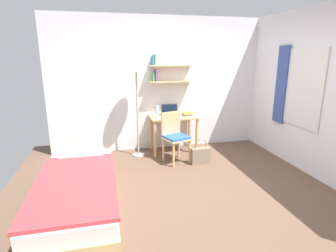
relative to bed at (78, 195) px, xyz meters
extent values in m
plane|color=brown|center=(1.52, 0.16, -0.24)|extent=(5.28, 5.28, 0.00)
cube|color=white|center=(1.52, 2.19, 1.06)|extent=(4.40, 0.05, 2.60)
cube|color=tan|center=(1.66, 2.05, 1.13)|extent=(0.85, 0.22, 0.02)
cube|color=#4CA856|center=(1.31, 2.07, 1.23)|extent=(0.03, 0.15, 0.17)
cube|color=purple|center=(1.35, 2.07, 1.25)|extent=(0.02, 0.17, 0.22)
cube|color=tan|center=(1.66, 2.05, 1.43)|extent=(0.85, 0.22, 0.02)
cube|color=#3384C6|center=(1.30, 2.07, 1.54)|extent=(0.02, 0.16, 0.18)
cube|color=#4CA856|center=(1.35, 2.08, 1.54)|extent=(0.03, 0.14, 0.20)
cube|color=white|center=(3.54, 0.16, 1.06)|extent=(0.05, 4.40, 2.60)
cube|color=silver|center=(3.50, 0.64, 1.11)|extent=(0.02, 0.85, 1.26)
cube|color=white|center=(3.51, 0.64, 1.11)|extent=(0.01, 0.79, 1.20)
cube|color=#384C93|center=(3.48, 1.18, 1.11)|extent=(0.03, 0.28, 1.36)
cube|color=tan|center=(0.00, -0.01, -0.10)|extent=(0.89, 2.04, 0.28)
cube|color=silver|center=(0.00, -0.01, 0.12)|extent=(0.85, 1.98, 0.16)
cube|color=#DB383D|center=(0.00, -0.13, 0.22)|extent=(0.90, 1.67, 0.04)
cube|color=white|center=(0.00, 0.79, 0.25)|extent=(0.62, 0.28, 0.10)
cube|color=tan|center=(1.66, 1.86, 0.47)|extent=(0.91, 0.56, 0.03)
cylinder|color=tan|center=(1.25, 1.63, 0.11)|extent=(0.06, 0.06, 0.69)
cylinder|color=tan|center=(2.07, 1.63, 0.11)|extent=(0.06, 0.06, 0.69)
cylinder|color=tan|center=(1.25, 2.09, 0.11)|extent=(0.06, 0.06, 0.69)
cylinder|color=tan|center=(2.07, 2.09, 0.11)|extent=(0.06, 0.06, 0.69)
cube|color=tan|center=(1.57, 1.30, 0.20)|extent=(0.52, 0.52, 0.03)
cube|color=blue|center=(1.57, 1.30, 0.23)|extent=(0.48, 0.48, 0.04)
cube|color=tan|center=(1.51, 1.47, 0.45)|extent=(0.38, 0.16, 0.40)
cylinder|color=tan|center=(1.46, 1.08, -0.03)|extent=(0.04, 0.04, 0.43)
cylinder|color=tan|center=(1.79, 1.19, -0.03)|extent=(0.04, 0.04, 0.43)
cylinder|color=tan|center=(1.36, 1.40, -0.03)|extent=(0.04, 0.04, 0.43)
cylinder|color=tan|center=(1.68, 1.51, -0.03)|extent=(0.04, 0.04, 0.43)
cylinder|color=#B2A893|center=(0.95, 1.78, -0.23)|extent=(0.24, 0.24, 0.02)
cylinder|color=#B2A893|center=(0.95, 1.78, 0.57)|extent=(0.03, 0.03, 1.56)
cone|color=silver|center=(0.95, 1.78, 1.46)|extent=(0.37, 0.37, 0.22)
cube|color=#2D2D33|center=(1.61, 1.87, 0.49)|extent=(0.33, 0.22, 0.01)
cube|color=#2D2D33|center=(1.61, 1.96, 0.60)|extent=(0.33, 0.05, 0.21)
cube|color=black|center=(1.61, 1.96, 0.60)|extent=(0.29, 0.04, 0.17)
cylinder|color=silver|center=(1.33, 1.82, 0.59)|extent=(0.07, 0.07, 0.22)
cube|color=purple|center=(1.93, 1.85, 0.50)|extent=(0.20, 0.21, 0.03)
cube|color=gold|center=(1.94, 1.84, 0.53)|extent=(0.19, 0.21, 0.03)
cube|color=gray|center=(1.97, 1.13, -0.10)|extent=(0.33, 0.13, 0.29)
torus|color=gray|center=(1.97, 1.13, 0.10)|extent=(0.23, 0.02, 0.23)
camera|label=1|loc=(0.38, -3.09, 1.63)|focal=28.85mm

